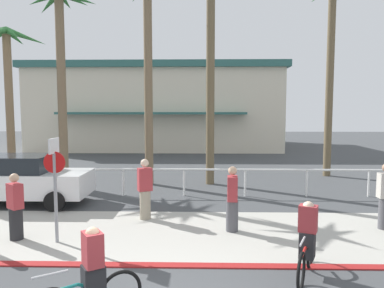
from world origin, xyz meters
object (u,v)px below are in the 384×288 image
Objects in this scene: palm_tree_3 at (60,39)px; cyclist_teal_1 at (90,277)px; palm_tree_2 at (6,62)px; stop_sign_bike_lane at (55,175)px; cyclist_red_0 at (307,241)px; pedestrian_2 at (145,191)px; pedestrian_3 at (16,210)px; palm_tree_5 at (210,16)px; pedestrian_0 at (232,202)px; palm_tree_6 at (331,44)px; car_white_1 at (22,179)px; palm_tree_4 at (148,41)px.

palm_tree_3 is 11.96m from cyclist_teal_1.
stop_sign_bike_lane is at bearing -56.79° from palm_tree_2.
pedestrian_2 is at bearing 135.70° from cyclist_red_0.
pedestrian_3 is at bearing 130.03° from cyclist_teal_1.
cyclist_red_0 is at bearing -42.15° from palm_tree_2.
palm_tree_5 is at bearing -6.28° from palm_tree_2.
pedestrian_2 is (4.13, -4.60, -5.27)m from palm_tree_3.
palm_tree_6 is at bearing 57.64° from pedestrian_0.
palm_tree_6 is (15.16, 1.13, 0.92)m from palm_tree_2.
pedestrian_2 reaches higher than cyclist_red_0.
palm_tree_3 is 1.85× the size of car_white_1.
palm_tree_2 is at bearing 151.20° from palm_tree_3.
palm_tree_4 is at bearing 43.16° from car_white_1.
palm_tree_4 is 11.29m from cyclist_red_0.
cyclist_red_0 is at bearing 23.58° from cyclist_teal_1.
car_white_1 is (-6.50, -3.65, -6.32)m from palm_tree_5.
pedestrian_2 reaches higher than pedestrian_0.
stop_sign_bike_lane is at bearing -8.55° from pedestrian_3.
stop_sign_bike_lane is 8.23m from palm_tree_3.
palm_tree_2 reaches higher than pedestrian_3.
cyclist_teal_1 is at bearing -57.39° from car_white_1.
palm_tree_3 is 8.13m from pedestrian_2.
pedestrian_0 is (6.60, -5.64, -5.29)m from palm_tree_3.
palm_tree_5 is 8.52m from pedestrian_2.
palm_tree_2 is 15.23m from palm_tree_6.
palm_tree_6 is 5.50× the size of cyclist_red_0.
palm_tree_5 is 5.55× the size of pedestrian_2.
pedestrian_3 is at bearing 171.45° from stop_sign_bike_lane.
palm_tree_3 reaches higher than palm_tree_2.
palm_tree_4 is 7.51m from pedestrian_2.
palm_tree_4 is 1.98× the size of car_white_1.
car_white_1 is at bearing -150.72° from palm_tree_5.
cyclist_red_0 is at bearing -15.33° from pedestrian_3.
palm_tree_5 is at bearing 69.05° from pedestrian_2.
stop_sign_bike_lane is at bearing -135.91° from palm_tree_6.
palm_tree_2 reaches higher than pedestrian_0.
palm_tree_2 is 4.18× the size of pedestrian_3.
palm_tree_4 reaches higher than cyclist_red_0.
palm_tree_3 reaches higher than pedestrian_3.
pedestrian_3 reaches higher than cyclist_teal_1.
car_white_1 is at bearing -58.80° from palm_tree_2.
stop_sign_bike_lane is 4.53m from car_white_1.
car_white_1 reaches higher than pedestrian_3.
cyclist_red_0 is 2.86m from pedestrian_0.
palm_tree_3 reaches higher than car_white_1.
palm_tree_6 is at bearing 40.61° from pedestrian_3.
pedestrian_3 is (-5.42, -0.76, -0.04)m from pedestrian_0.
palm_tree_6 reaches higher than palm_tree_2.
cyclist_teal_1 is at bearing -90.48° from pedestrian_2.
pedestrian_2 is (0.04, 5.24, 0.15)m from cyclist_teal_1.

